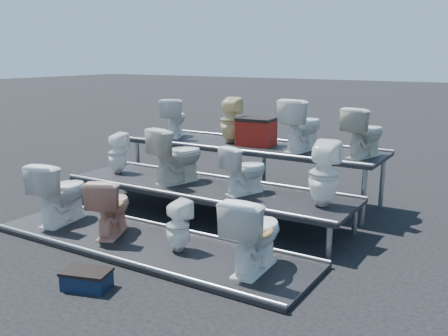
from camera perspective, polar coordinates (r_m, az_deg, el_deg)
The scene contains 18 objects.
ground at distance 7.14m, azimuth -1.98°, elevation -5.74°, with size 80.00×80.00×0.00m, color black.
tier_front at distance 6.15m, azimuth -8.76°, elevation -8.70°, with size 4.20×1.20×0.06m, color black.
tier_mid at distance 7.07m, azimuth -2.00°, elevation -3.97°, with size 4.20×1.20×0.46m, color black.
tier_back at distance 8.09m, azimuth 3.08°, elevation -0.34°, with size 4.20×1.20×0.86m, color black.
toilet_0 at distance 7.02m, azimuth -18.17°, elevation -2.59°, with size 0.47×0.83×0.85m, color white.
toilet_1 at distance 6.39m, azimuth -12.84°, elevation -4.25°, with size 0.41×0.73×0.74m, color #DD9D82.
toilet_2 at distance 5.76m, azimuth -5.28°, elevation -6.61°, with size 0.27×0.28×0.60m, color white.
toilet_3 at distance 5.22m, azimuth 3.44°, elevation -7.38°, with size 0.46×0.80×0.82m, color white.
toilet_4 at distance 7.95m, azimuth -12.07°, elevation 1.69°, with size 0.28×0.29×0.63m, color white.
toilet_5 at distance 7.20m, azimuth -5.40°, elevation 1.49°, with size 0.45×0.79×0.81m, color beige.
toilet_6 at distance 6.62m, azimuth 2.39°, elevation -0.17°, with size 0.36×0.64×0.65m, color white.
toilet_7 at distance 6.15m, azimuth 11.34°, elevation -0.66°, with size 0.36×0.37×0.80m, color white.
toilet_8 at distance 8.78m, azimuth -5.71°, elevation 5.75°, with size 0.38×0.66×0.68m, color white.
toilet_9 at distance 8.14m, azimuth 0.75°, elevation 5.48°, with size 0.33×0.34×0.74m, color beige.
toilet_10 at distance 7.58m, azimuth 8.93°, elevation 4.93°, with size 0.44×0.77×0.78m, color white.
toilet_11 at distance 7.28m, azimuth 15.76°, elevation 3.97°, with size 0.39×0.69×0.70m, color beige.
red_crate at distance 7.95m, azimuth 3.73°, elevation 4.00°, with size 0.54×0.43×0.39m, color maroon.
step_stool at distance 5.25m, azimuth -15.40°, elevation -12.32°, with size 0.45×0.27×0.16m, color black.
Camera 1 is at (3.75, -5.63, 2.27)m, focal length 40.00 mm.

